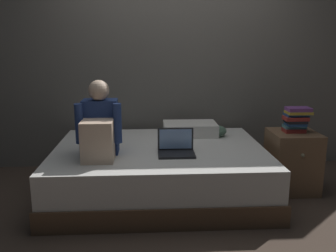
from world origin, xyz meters
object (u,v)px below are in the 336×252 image
(book_stack, at_px, (296,119))
(clothes_pile, at_px, (213,130))
(person_sitting, at_px, (99,128))
(laptop, at_px, (176,148))
(nightstand, at_px, (292,161))
(bed, at_px, (160,171))
(pillow, at_px, (190,129))

(book_stack, relative_size, clothes_pile, 0.88)
(person_sitting, bearing_deg, clothes_pile, 30.07)
(person_sitting, relative_size, laptop, 2.05)
(person_sitting, distance_m, book_stack, 1.84)
(clothes_pile, bearing_deg, book_stack, -28.50)
(nightstand, relative_size, clothes_pile, 2.09)
(nightstand, xyz_separation_m, laptop, (-1.16, -0.23, 0.22))
(laptop, relative_size, book_stack, 1.29)
(bed, distance_m, nightstand, 1.30)
(bed, relative_size, nightstand, 3.39)
(bed, bearing_deg, laptop, -57.58)
(person_sitting, height_order, laptop, person_sitting)
(bed, distance_m, pillow, 0.64)
(pillow, bearing_deg, bed, -127.27)
(bed, relative_size, pillow, 3.57)
(clothes_pile, bearing_deg, pillow, 168.14)
(nightstand, height_order, pillow, pillow)
(bed, bearing_deg, nightstand, 0.34)
(laptop, bearing_deg, person_sitting, -178.72)
(laptop, bearing_deg, bed, 122.42)
(pillow, bearing_deg, laptop, -106.74)
(book_stack, bearing_deg, pillow, 155.23)
(person_sitting, bearing_deg, nightstand, 7.62)
(bed, relative_size, person_sitting, 3.05)
(laptop, bearing_deg, pillow, 73.26)
(bed, bearing_deg, clothes_pile, 34.72)
(person_sitting, relative_size, book_stack, 2.63)
(bed, xyz_separation_m, nightstand, (1.30, 0.01, 0.07))
(book_stack, xyz_separation_m, clothes_pile, (-0.73, 0.39, -0.20))
(person_sitting, xyz_separation_m, clothes_pile, (1.10, 0.64, -0.19))
(bed, distance_m, person_sitting, 0.75)
(pillow, bearing_deg, nightstand, -24.79)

